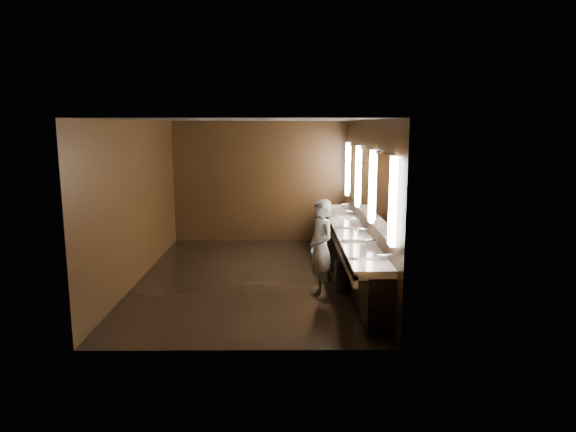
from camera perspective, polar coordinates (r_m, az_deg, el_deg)
The scene contains 10 objects.
floor at distance 9.32m, azimuth -3.98°, elevation -6.88°, with size 6.00×6.00×0.00m, color black.
ceiling at distance 8.91m, azimuth -4.20°, elevation 10.61°, with size 4.00×6.00×0.02m, color #2D2D2B.
wall_back at distance 11.98m, azimuth -3.18°, elevation 3.80°, with size 4.00×0.02×2.80m, color black.
wall_front at distance 6.07m, azimuth -5.88°, elevation -2.54°, with size 4.00×0.02×2.80m, color black.
wall_left at distance 9.35m, azimuth -16.41°, elevation 1.59°, with size 0.02×6.00×2.80m, color black.
wall_right at distance 9.10m, azimuth 8.59°, elevation 1.67°, with size 0.02×6.00×2.80m, color black.
sink_counter at distance 9.25m, azimuth 7.17°, elevation -3.88°, with size 0.55×5.40×1.01m.
mirror_band at distance 9.05m, azimuth 8.53°, elevation 3.86°, with size 0.06×5.03×1.15m.
person at distance 8.14m, azimuth 3.68°, elevation -3.65°, with size 0.57×0.38×1.57m, color #99BFE5.
trash_bin at distance 8.55m, azimuth 6.35°, elevation -6.62°, with size 0.34×0.34×0.54m, color black.
Camera 1 is at (0.58, -8.89, 2.73)m, focal length 32.00 mm.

